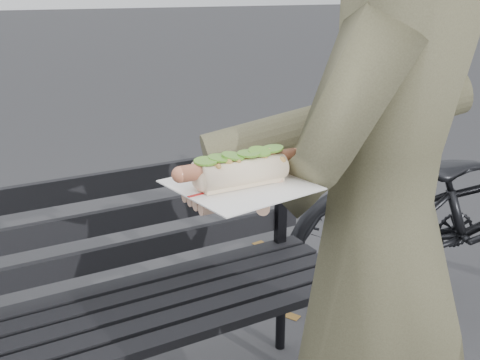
% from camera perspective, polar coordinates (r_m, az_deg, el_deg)
% --- Properties ---
extents(park_bench, '(1.50, 0.44, 0.88)m').
position_cam_1_polar(park_bench, '(1.86, -11.96, -10.71)').
color(park_bench, black).
rests_on(park_bench, ground).
extents(person, '(0.77, 0.66, 1.80)m').
position_cam_1_polar(person, '(1.23, 13.87, -7.34)').
color(person, '#494731').
rests_on(person, ground).
extents(held_hotdog, '(0.62, 0.30, 0.20)m').
position_cam_1_polar(held_hotdog, '(1.00, 7.68, 4.36)').
color(held_hotdog, '#494731').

